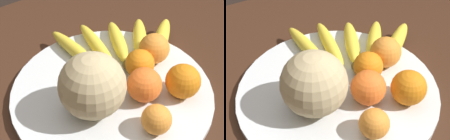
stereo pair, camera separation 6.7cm
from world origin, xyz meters
The scene contains 10 objects.
kitchen_table centered at (0.00, 0.00, 0.66)m, with size 1.60×1.07×0.75m.
fruit_bowl centered at (0.04, 0.01, 0.76)m, with size 0.45×0.45×0.02m.
melon centered at (-0.03, -0.02, 0.83)m, with size 0.14×0.14×0.14m.
banana_bunch centered at (0.15, 0.11, 0.78)m, with size 0.31×0.27×0.04m.
orange_front_left centered at (0.12, 0.00, 0.80)m, with size 0.07×0.07×0.07m.
orange_front_right centered at (0.04, -0.14, 0.80)m, with size 0.06×0.06×0.06m.
orange_mid_center centered at (0.15, -0.10, 0.80)m, with size 0.08×0.08×0.08m.
orange_back_left centered at (0.08, -0.06, 0.80)m, with size 0.07×0.07×0.07m.
orange_back_right centered at (0.18, 0.02, 0.80)m, with size 0.07×0.07×0.07m.
produce_tag centered at (0.11, -0.03, 0.77)m, with size 0.09×0.09×0.00m.
Camera 2 is at (-0.22, -0.42, 1.26)m, focal length 50.00 mm.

